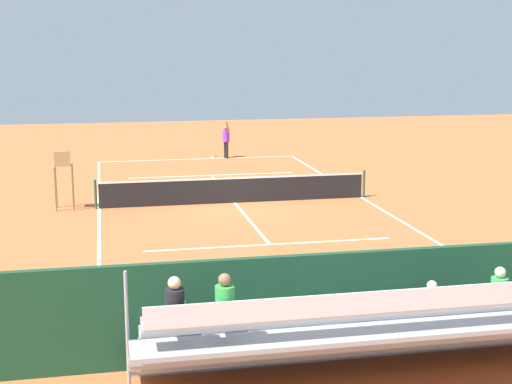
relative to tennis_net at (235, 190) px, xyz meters
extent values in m
plane|color=#BC6033|center=(0.00, 0.00, -0.50)|extent=(60.00, 60.00, 0.00)
cube|color=white|center=(0.00, -11.00, -0.50)|extent=(10.00, 0.10, 0.01)
cube|color=white|center=(0.00, 11.00, -0.50)|extent=(10.00, 0.10, 0.01)
cube|color=white|center=(-5.00, 0.00, -0.50)|extent=(0.10, 22.00, 0.01)
cube|color=white|center=(5.00, 0.00, -0.50)|extent=(0.10, 22.00, 0.01)
cube|color=white|center=(0.00, -6.05, -0.50)|extent=(7.50, 0.10, 0.01)
cube|color=white|center=(0.00, 6.05, -0.50)|extent=(7.50, 0.10, 0.01)
cube|color=white|center=(0.00, 0.00, -0.50)|extent=(0.10, 12.10, 0.01)
cube|color=white|center=(0.00, -11.00, -0.50)|extent=(0.10, 0.30, 0.01)
cube|color=black|center=(0.00, 0.00, -0.05)|extent=(10.00, 0.02, 0.91)
cube|color=white|center=(0.00, 0.00, 0.44)|extent=(10.00, 0.04, 0.06)
cylinder|color=#2D5133|center=(-5.10, 0.00, 0.03)|extent=(0.10, 0.10, 1.07)
cylinder|color=#2D5133|center=(5.10, 0.00, 0.03)|extent=(0.10, 0.10, 1.07)
cube|color=#194228|center=(0.00, 14.00, 0.50)|extent=(18.00, 0.16, 2.00)
cube|color=#9EA0A5|center=(0.00, 14.35, -0.28)|extent=(9.00, 0.10, 0.45)
cube|color=#9EA0A5|center=(0.00, 14.70, -0.09)|extent=(9.00, 0.80, 0.08)
cube|color=#9EA0A5|center=(0.00, 14.32, -0.28)|extent=(9.00, 0.04, 0.45)
cube|color=silver|center=(0.00, 14.80, 0.33)|extent=(8.60, 0.36, 0.04)
cube|color=silver|center=(0.00, 14.98, 0.53)|extent=(8.60, 0.03, 0.36)
cube|color=#9EA0A5|center=(0.00, 15.50, 0.36)|extent=(9.00, 0.80, 0.08)
cube|color=#9EA0A5|center=(0.00, 15.12, 0.17)|extent=(9.00, 0.04, 0.45)
cube|color=silver|center=(0.00, 15.60, 0.78)|extent=(8.60, 0.36, 0.04)
cube|color=silver|center=(0.00, 15.78, 0.98)|extent=(8.60, 0.03, 0.36)
cube|color=#9EA0A5|center=(0.00, 16.30, 0.81)|extent=(9.00, 0.80, 0.08)
cube|color=#9EA0A5|center=(0.00, 15.92, 0.62)|extent=(9.00, 0.04, 0.45)
cube|color=silver|center=(0.00, 16.40, 1.23)|extent=(8.60, 0.36, 0.04)
cube|color=silver|center=(0.00, 16.58, 1.43)|extent=(8.60, 0.03, 0.36)
cylinder|color=#9EA0A5|center=(4.50, 15.50, 0.67)|extent=(0.06, 0.06, 2.35)
cube|color=#2D2D33|center=(-1.14, 14.63, 0.37)|extent=(0.32, 0.40, 0.12)
cylinder|color=purple|center=(-1.14, 14.75, 0.65)|extent=(0.30, 0.30, 0.45)
sphere|color=beige|center=(-1.14, 14.75, 0.98)|extent=(0.20, 0.20, 0.20)
cube|color=#2D2D33|center=(3.03, 16.23, 1.27)|extent=(0.32, 0.40, 0.12)
cylinder|color=green|center=(3.03, 16.35, 1.55)|extent=(0.30, 0.30, 0.45)
sphere|color=#8C6647|center=(3.03, 16.35, 1.88)|extent=(0.20, 0.20, 0.20)
cube|color=#2D2D33|center=(3.80, 16.23, 1.27)|extent=(0.32, 0.40, 0.12)
cylinder|color=black|center=(3.80, 16.35, 1.55)|extent=(0.30, 0.30, 0.45)
sphere|color=beige|center=(3.80, 16.35, 1.88)|extent=(0.20, 0.20, 0.20)
cube|color=#2D2D33|center=(-2.05, 15.43, 0.82)|extent=(0.32, 0.40, 0.12)
cylinder|color=green|center=(-2.05, 15.55, 1.10)|extent=(0.30, 0.30, 0.45)
sphere|color=beige|center=(-2.05, 15.55, 1.43)|extent=(0.20, 0.20, 0.20)
cube|color=#2D2D33|center=(3.56, 14.63, 0.37)|extent=(0.32, 0.40, 0.12)
cylinder|color=#9399A3|center=(3.56, 14.75, 0.65)|extent=(0.30, 0.30, 0.45)
sphere|color=beige|center=(3.56, 14.75, 0.98)|extent=(0.20, 0.20, 0.20)
cylinder|color=#A88456|center=(5.90, -0.46, 0.30)|extent=(0.07, 0.07, 1.60)
cylinder|color=#A88456|center=(6.50, -0.46, 0.30)|extent=(0.07, 0.07, 1.60)
cylinder|color=#A88456|center=(5.90, 0.14, 0.30)|extent=(0.07, 0.07, 1.60)
cylinder|color=#A88456|center=(6.50, 0.14, 0.30)|extent=(0.07, 0.07, 1.60)
cube|color=#A88456|center=(6.20, -0.16, 1.13)|extent=(0.56, 0.56, 0.06)
cube|color=#A88456|center=(6.20, 0.08, 1.40)|extent=(0.56, 0.06, 0.48)
cube|color=#A88456|center=(5.94, -0.16, 1.28)|extent=(0.04, 0.48, 0.04)
cube|color=#A88456|center=(6.46, -0.16, 1.28)|extent=(0.04, 0.48, 0.04)
cube|color=#234C2D|center=(-2.64, 13.20, -0.05)|extent=(1.80, 0.40, 0.05)
cylinder|color=#234C2D|center=(-3.39, 13.20, -0.28)|extent=(0.06, 0.06, 0.45)
cylinder|color=#234C2D|center=(-1.89, 13.20, -0.28)|extent=(0.06, 0.06, 0.45)
cube|color=#234C2D|center=(-2.64, 13.38, 0.25)|extent=(1.80, 0.04, 0.36)
cube|color=#B22D2D|center=(-0.74, 13.40, -0.32)|extent=(0.90, 0.36, 0.36)
cylinder|color=black|center=(-1.47, -11.12, -0.08)|extent=(0.14, 0.14, 0.85)
cylinder|color=black|center=(-1.53, -10.91, -0.08)|extent=(0.14, 0.14, 0.85)
cylinder|color=purple|center=(-1.50, -11.01, 0.65)|extent=(0.44, 0.44, 0.60)
sphere|color=#8C6647|center=(-1.50, -11.01, 1.06)|extent=(0.22, 0.22, 0.22)
cylinder|color=#8C6647|center=(-1.56, -10.80, 1.15)|extent=(0.26, 0.15, 0.55)
cylinder|color=#8C6647|center=(-1.44, -11.23, 0.68)|extent=(0.11, 0.11, 0.50)
cylinder|color=black|center=(-0.99, -11.48, -0.49)|extent=(0.20, 0.24, 0.03)
torus|color=#D8CC4C|center=(-0.82, -11.27, -0.49)|extent=(0.43, 0.43, 0.02)
cylinder|color=white|center=(-0.82, -11.27, -0.49)|extent=(0.25, 0.25, 0.00)
sphere|color=#CCDB33|center=(-2.94, -7.06, -0.47)|extent=(0.07, 0.07, 0.07)
sphere|color=#CCDB33|center=(-3.63, -7.32, -0.47)|extent=(0.07, 0.07, 0.07)
camera|label=1|loc=(4.77, 27.19, 5.44)|focal=52.73mm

